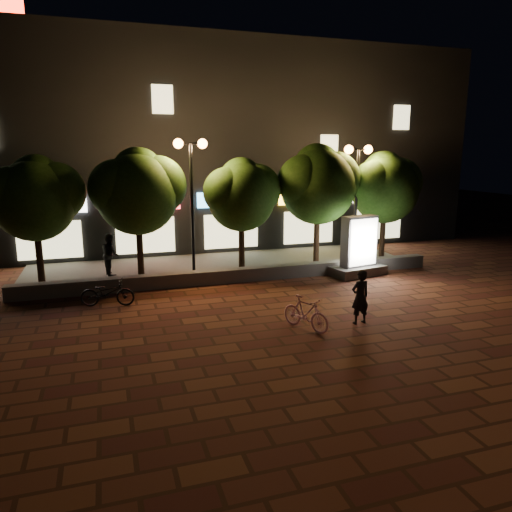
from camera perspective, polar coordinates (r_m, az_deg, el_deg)
name	(u,v)px	position (r m, az deg, el deg)	size (l,w,h in m)	color
ground	(275,315)	(14.32, 2.34, -7.10)	(80.00, 80.00, 0.00)	brown
retaining_wall	(239,275)	(17.90, -2.03, -2.28)	(16.00, 0.45, 0.50)	#5F5D59
sidewalk	(223,266)	(20.29, -3.93, -1.15)	(16.00, 5.00, 0.08)	#5F5D59
building_block	(193,148)	(26.09, -7.59, 12.74)	(28.00, 8.12, 11.30)	black
tree_far_left	(35,196)	(18.35, -24.97, 6.60)	(3.36, 2.80, 4.63)	black
tree_left	(138,189)	(18.23, -13.96, 7.83)	(3.60, 3.00, 4.89)	black
tree_mid	(242,192)	(18.94, -1.68, 7.65)	(3.24, 2.70, 4.50)	black
tree_right	(319,182)	(20.07, 7.53, 8.81)	(3.72, 3.10, 5.07)	black
tree_far_right	(386,185)	(21.63, 15.29, 8.21)	(3.48, 2.90, 4.76)	black
street_lamp_left	(191,172)	(18.17, -7.79, 9.91)	(1.26, 0.36, 5.18)	black
street_lamp_right	(357,174)	(20.58, 12.08, 9.65)	(1.26, 0.36, 4.98)	black
ad_kiosk	(359,251)	(19.09, 12.21, 0.54)	(2.35, 1.51, 2.36)	#5F5D59
scooter_pink	(306,313)	(13.13, 5.99, -6.84)	(0.44, 1.55, 0.93)	#E99CBA
rider	(360,297)	(13.71, 12.41, -4.82)	(0.57, 0.38, 1.57)	black
scooter_parked	(107,293)	(15.72, -17.41, -4.21)	(0.58, 1.67, 0.88)	black
pedestrian	(110,254)	(19.28, -17.07, 0.22)	(0.79, 0.62, 1.63)	black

